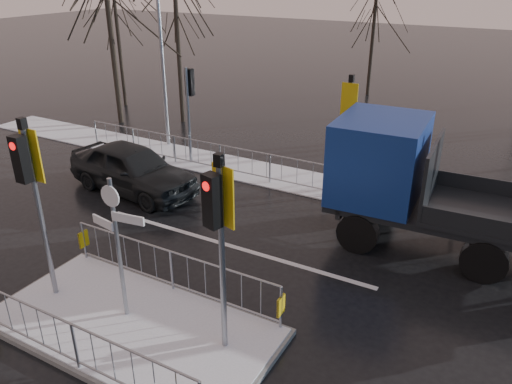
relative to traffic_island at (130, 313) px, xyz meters
The scene contains 11 objects.
ground 0.39m from the traffic_island, 42.90° to the right, with size 120.00×120.00×0.00m, color black.
snow_verge 8.60m from the traffic_island, 89.92° to the left, with size 30.00×2.00×0.04m, color white.
lane_markings 0.52m from the traffic_island, 88.07° to the right, with size 8.00×11.38×0.01m.
traffic_island is the anchor object (origin of this frame).
far_kerb_fixtures 8.11m from the traffic_island, 87.84° to the left, with size 18.00×0.65×3.83m.
car_far_lane 6.99m from the traffic_island, 131.00° to the left, with size 1.87×4.65×1.58m, color black.
flatbed_truck 7.67m from the traffic_island, 57.23° to the left, with size 7.17×2.87×3.28m.
tree_near_b 15.57m from the traffic_island, 122.60° to the left, with size 4.00×4.00×7.55m.
tree_near_c 18.84m from the traffic_island, 132.79° to the left, with size 3.50×3.50×6.61m.
tree_far_a 22.52m from the traffic_island, 95.17° to the left, with size 3.75×3.75×7.08m.
street_lamp_left 12.17m from the traffic_island, 124.07° to the left, with size 1.25×0.18×8.20m.
Camera 1 is at (6.15, -5.86, 6.80)m, focal length 35.00 mm.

